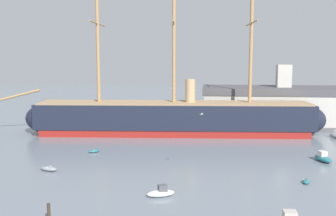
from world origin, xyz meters
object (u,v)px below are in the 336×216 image
object	(u,v)px
dinghy_alongside_bow	(94,151)
mooring_piling_right_pair	(49,214)
tall_ship	(174,117)
motorboat_near_centre	(161,193)
seagull_in_flight	(202,114)
dockside_warehouse_right	(289,107)
motorboat_alongside_stern	(323,158)
dinghy_mid_right	(306,181)
dinghy_mid_left	(49,169)
dinghy_far_left	(52,133)

from	to	relation	value
dinghy_alongside_bow	mooring_piling_right_pair	world-z (taller)	mooring_piling_right_pair
tall_ship	motorboat_near_centre	world-z (taller)	tall_ship
motorboat_near_centre	seagull_in_flight	xyz separation A→B (m)	(4.51, 6.97, 8.37)
dinghy_alongside_bow	dockside_warehouse_right	size ratio (longest dim) A/B	0.05
dockside_warehouse_right	seagull_in_flight	xyz separation A→B (m)	(-19.77, -44.20, 4.28)
tall_ship	motorboat_alongside_stern	xyz separation A→B (m)	(25.24, -19.52, -3.04)
dinghy_mid_right	dockside_warehouse_right	bearing A→B (deg)	82.14
dinghy_mid_left	dinghy_far_left	world-z (taller)	dinghy_mid_left
dinghy_mid_right	dockside_warehouse_right	xyz separation A→B (m)	(6.10, 44.17, 4.35)
motorboat_near_centre	motorboat_alongside_stern	distance (m)	29.67
mooring_piling_right_pair	dockside_warehouse_right	size ratio (longest dim) A/B	0.05
dinghy_mid_right	dinghy_far_left	bearing A→B (deg)	148.06
motorboat_alongside_stern	dockside_warehouse_right	size ratio (longest dim) A/B	0.09
dinghy_mid_left	dockside_warehouse_right	distance (m)	59.52
dockside_warehouse_right	seagull_in_flight	distance (m)	48.61
dinghy_mid_right	dockside_warehouse_right	size ratio (longest dim) A/B	0.05
motorboat_near_centre	dinghy_mid_right	size ratio (longest dim) A/B	1.70
dinghy_mid_left	dockside_warehouse_right	size ratio (longest dim) A/B	0.07
dinghy_far_left	seagull_in_flight	xyz separation A→B (m)	(32.18, -28.61, 8.64)
seagull_in_flight	motorboat_near_centre	bearing A→B (deg)	-122.93
motorboat_alongside_stern	seagull_in_flight	world-z (taller)	seagull_in_flight
dinghy_alongside_bow	dinghy_mid_right	bearing A→B (deg)	-22.43
dinghy_mid_right	seagull_in_flight	bearing A→B (deg)	-179.88
dinghy_alongside_bow	dinghy_far_left	distance (m)	20.46
tall_ship	dinghy_mid_right	bearing A→B (deg)	-56.92
tall_ship	dinghy_far_left	bearing A→B (deg)	-175.01
motorboat_alongside_stern	mooring_piling_right_pair	distance (m)	43.01
dinghy_mid_right	seagull_in_flight	size ratio (longest dim) A/B	1.89
motorboat_near_centre	dinghy_far_left	xyz separation A→B (m)	(-27.67, 35.58, -0.27)
dinghy_far_left	mooring_piling_right_pair	xyz separation A→B (m)	(17.69, -44.46, 0.84)
dinghy_far_left	motorboat_near_centre	bearing A→B (deg)	-52.13
dockside_warehouse_right	motorboat_near_centre	bearing A→B (deg)	-115.39
motorboat_near_centre	dinghy_mid_left	distance (m)	19.49
dinghy_mid_right	tall_ship	bearing A→B (deg)	123.08
seagull_in_flight	mooring_piling_right_pair	bearing A→B (deg)	-132.43
dinghy_mid_right	dinghy_far_left	xyz separation A→B (m)	(-45.85, 28.58, -0.01)
mooring_piling_right_pair	motorboat_alongside_stern	bearing A→B (deg)	39.21
motorboat_near_centre	dinghy_far_left	size ratio (longest dim) A/B	1.88
seagull_in_flight	dinghy_mid_right	bearing A→B (deg)	0.12
motorboat_near_centre	mooring_piling_right_pair	world-z (taller)	mooring_piling_right_pair
tall_ship	motorboat_near_centre	size ratio (longest dim) A/B	19.25
dinghy_alongside_bow	dinghy_far_left	world-z (taller)	dinghy_alongside_bow
mooring_piling_right_pair	seagull_in_flight	size ratio (longest dim) A/B	1.90
dinghy_mid_right	dinghy_alongside_bow	bearing A→B (deg)	157.57
dinghy_alongside_bow	motorboat_alongside_stern	bearing A→B (deg)	-3.06
dinghy_mid_right	dinghy_far_left	size ratio (longest dim) A/B	1.11
dinghy_mid_right	mooring_piling_right_pair	world-z (taller)	mooring_piling_right_pair
dinghy_mid_left	seagull_in_flight	distance (m)	23.56
motorboat_alongside_stern	motorboat_near_centre	bearing A→B (deg)	-141.89
dinghy_mid_right	motorboat_near_centre	bearing A→B (deg)	-158.95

